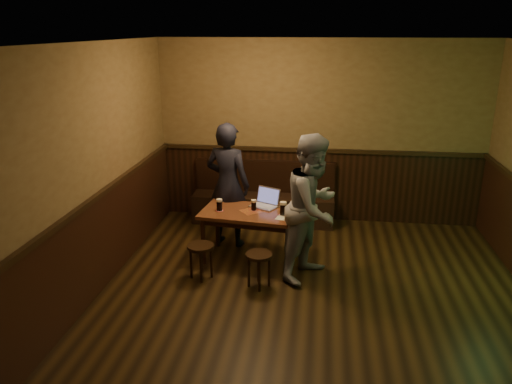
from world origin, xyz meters
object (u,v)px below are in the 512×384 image
object	(u,v)px
stool_left	(201,252)
pint_left	(219,205)
person_suit	(228,185)
pub_table	(251,218)
laptop	(266,202)
person_grey	(313,207)
pint_mid	(254,205)
bench	(263,202)
stool_right	(259,260)
pint_right	(283,208)

from	to	relation	value
stool_left	pint_left	bearing A→B (deg)	78.12
pint_left	person_suit	world-z (taller)	person_suit
person_suit	pub_table	bearing A→B (deg)	144.44
laptop	pub_table	bearing A→B (deg)	-100.63
stool_left	person_grey	size ratio (longest dim) A/B	0.25
pint_mid	person_suit	size ratio (longest dim) A/B	0.08
bench	stool_right	distance (m)	2.12
laptop	bench	bearing A→B (deg)	124.51
stool_left	pub_table	bearing A→B (deg)	48.97
pub_table	person_suit	distance (m)	0.67
stool_left	person_grey	distance (m)	1.46
stool_right	pint_right	bearing A→B (deg)	70.97
stool_left	laptop	size ratio (longest dim) A/B	1.04
pub_table	laptop	world-z (taller)	laptop
pint_right	laptop	size ratio (longest dim) A/B	0.42
pint_right	person_grey	world-z (taller)	person_grey
pint_left	pint_mid	xyz separation A→B (m)	(0.44, 0.07, -0.01)
pint_left	pub_table	bearing A→B (deg)	4.44
stool_right	person_grey	world-z (taller)	person_grey
person_grey	pub_table	bearing A→B (deg)	95.06
pint_left	stool_right	bearing A→B (deg)	-48.77
pint_right	pub_table	bearing A→B (deg)	169.45
pint_left	person_grey	bearing A→B (deg)	-14.65
stool_left	laptop	xyz separation A→B (m)	(0.69, 0.83, 0.39)
pint_mid	person_suit	distance (m)	0.61
pint_mid	stool_right	bearing A→B (deg)	-77.58
person_suit	stool_left	bearing A→B (deg)	97.54
pub_table	stool_left	world-z (taller)	pub_table
pint_right	stool_right	bearing A→B (deg)	-109.03
stool_left	laptop	distance (m)	1.15
person_suit	person_grey	world-z (taller)	person_grey
laptop	person_suit	distance (m)	0.62
pub_table	laptop	bearing A→B (deg)	59.78
pub_table	pint_left	bearing A→B (deg)	-168.89
laptop	pint_right	bearing A→B (deg)	-23.42
pub_table	pint_right	distance (m)	0.47
bench	person_suit	world-z (taller)	person_suit
pint_right	pint_mid	bearing A→B (deg)	163.10
bench	stool_left	xyz separation A→B (m)	(-0.53, -1.99, 0.04)
pint_mid	pint_right	xyz separation A→B (m)	(0.39, -0.12, 0.02)
stool_right	pint_right	world-z (taller)	pint_right
pub_table	stool_right	xyz separation A→B (m)	(0.20, -0.73, -0.25)
pub_table	person_suit	size ratio (longest dim) A/B	0.77
person_grey	stool_right	bearing A→B (deg)	150.33
stool_left	person_suit	size ratio (longest dim) A/B	0.25
pub_table	stool_left	xyz separation A→B (m)	(-0.53, -0.60, -0.24)
bench	stool_left	bearing A→B (deg)	-104.81
pint_left	bench	bearing A→B (deg)	74.03
stool_right	person_suit	distance (m)	1.43
pub_table	person_suit	xyz separation A→B (m)	(-0.39, 0.47, 0.28)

